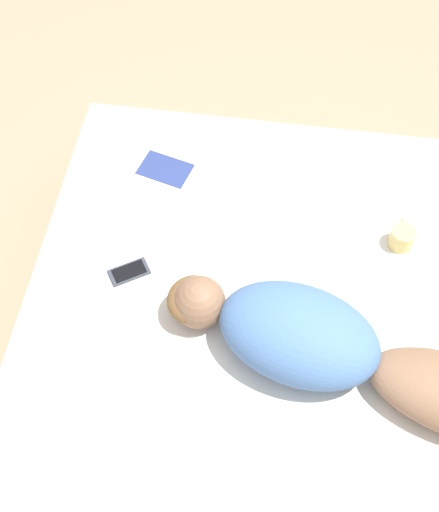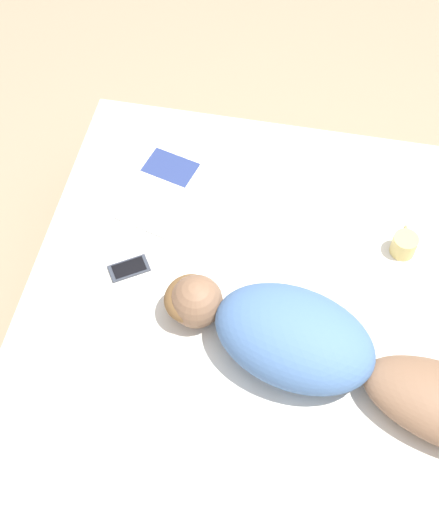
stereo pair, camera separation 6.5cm
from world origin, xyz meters
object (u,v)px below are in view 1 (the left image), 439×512
object	(u,v)px
coffee_mug	(402,237)
cell_phone	(129,272)
person	(337,350)
open_magazine	(154,188)

from	to	relation	value
coffee_mug	cell_phone	distance (m)	0.99
person	open_magazine	size ratio (longest dim) A/B	2.75
coffee_mug	cell_phone	bearing A→B (deg)	105.49
open_magazine	cell_phone	world-z (taller)	same
open_magazine	cell_phone	distance (m)	0.39
coffee_mug	open_magazine	bearing A→B (deg)	82.43
coffee_mug	cell_phone	xyz separation A→B (m)	(-0.26, 0.95, -0.04)
open_magazine	coffee_mug	bearing A→B (deg)	-82.42
coffee_mug	cell_phone	size ratio (longest dim) A/B	0.81
open_magazine	coffee_mug	size ratio (longest dim) A/B	3.67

